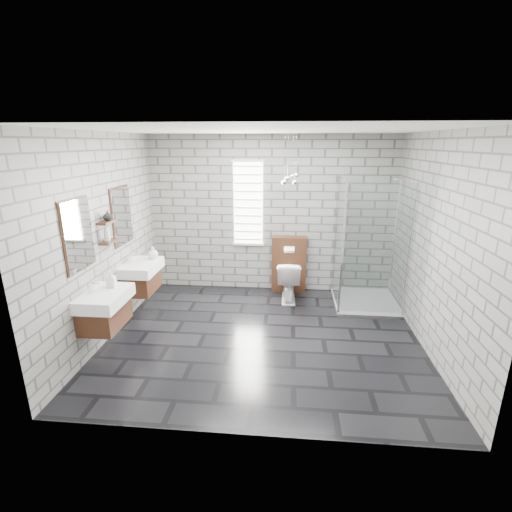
# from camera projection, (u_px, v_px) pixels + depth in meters

# --- Properties ---
(floor) EXTENTS (4.20, 3.60, 0.02)m
(floor) POSITION_uv_depth(u_px,v_px,m) (263.00, 337.00, 5.10)
(floor) COLOR black
(floor) RESTS_ON ground
(ceiling) EXTENTS (4.20, 3.60, 0.02)m
(ceiling) POSITION_uv_depth(u_px,v_px,m) (265.00, 129.00, 4.30)
(ceiling) COLOR white
(ceiling) RESTS_ON wall_back
(wall_back) EXTENTS (4.20, 0.02, 2.70)m
(wall_back) POSITION_uv_depth(u_px,v_px,m) (271.00, 215.00, 6.43)
(wall_back) COLOR gray
(wall_back) RESTS_ON floor
(wall_front) EXTENTS (4.20, 0.02, 2.70)m
(wall_front) POSITION_uv_depth(u_px,v_px,m) (248.00, 300.00, 2.98)
(wall_front) COLOR gray
(wall_front) RESTS_ON floor
(wall_left) EXTENTS (0.02, 3.60, 2.70)m
(wall_left) POSITION_uv_depth(u_px,v_px,m) (105.00, 238.00, 4.89)
(wall_left) COLOR gray
(wall_left) RESTS_ON floor
(wall_right) EXTENTS (0.02, 3.60, 2.70)m
(wall_right) POSITION_uv_depth(u_px,v_px,m) (436.00, 246.00, 4.52)
(wall_right) COLOR gray
(wall_right) RESTS_ON floor
(vanity_left) EXTENTS (0.47, 0.70, 1.57)m
(vanity_left) POSITION_uv_depth(u_px,v_px,m) (101.00, 299.00, 4.44)
(vanity_left) COLOR #482716
(vanity_left) RESTS_ON wall_left
(vanity_right) EXTENTS (0.47, 0.70, 1.57)m
(vanity_right) POSITION_uv_depth(u_px,v_px,m) (139.00, 268.00, 5.53)
(vanity_right) COLOR #482716
(vanity_right) RESTS_ON wall_left
(shelf_lower) EXTENTS (0.14, 0.30, 0.03)m
(shelf_lower) POSITION_uv_depth(u_px,v_px,m) (109.00, 241.00, 4.84)
(shelf_lower) COLOR #482716
(shelf_lower) RESTS_ON wall_left
(shelf_upper) EXTENTS (0.14, 0.30, 0.03)m
(shelf_upper) POSITION_uv_depth(u_px,v_px,m) (106.00, 222.00, 4.76)
(shelf_upper) COLOR #482716
(shelf_upper) RESTS_ON wall_left
(window) EXTENTS (0.56, 0.05, 1.48)m
(window) POSITION_uv_depth(u_px,v_px,m) (248.00, 204.00, 6.37)
(window) COLOR white
(window) RESTS_ON wall_back
(cistern_panel) EXTENTS (0.60, 0.20, 1.00)m
(cistern_panel) POSITION_uv_depth(u_px,v_px,m) (289.00, 264.00, 6.54)
(cistern_panel) COLOR #482716
(cistern_panel) RESTS_ON floor
(flush_plate) EXTENTS (0.18, 0.01, 0.12)m
(flush_plate) POSITION_uv_depth(u_px,v_px,m) (289.00, 250.00, 6.35)
(flush_plate) COLOR silver
(flush_plate) RESTS_ON cistern_panel
(shower_enclosure) EXTENTS (1.00, 1.00, 2.03)m
(shower_enclosure) POSITION_uv_depth(u_px,v_px,m) (362.00, 276.00, 5.95)
(shower_enclosure) COLOR white
(shower_enclosure) RESTS_ON floor
(pendant_cluster) EXTENTS (0.27, 0.21, 0.78)m
(pendant_cluster) POSITION_uv_depth(u_px,v_px,m) (291.00, 178.00, 5.77)
(pendant_cluster) COLOR silver
(pendant_cluster) RESTS_ON ceiling
(toilet) EXTENTS (0.39, 0.68, 0.69)m
(toilet) POSITION_uv_depth(u_px,v_px,m) (288.00, 280.00, 6.22)
(toilet) COLOR white
(toilet) RESTS_ON floor
(soap_bottle_a) EXTENTS (0.11, 0.11, 0.21)m
(soap_bottle_a) POSITION_uv_depth(u_px,v_px,m) (111.00, 279.00, 4.54)
(soap_bottle_a) COLOR #B2B2B2
(soap_bottle_a) RESTS_ON vanity_left
(soap_bottle_b) EXTENTS (0.18, 0.18, 0.19)m
(soap_bottle_b) POSITION_uv_depth(u_px,v_px,m) (153.00, 253.00, 5.67)
(soap_bottle_b) COLOR #B2B2B2
(soap_bottle_b) RESTS_ON vanity_right
(soap_bottle_c) EXTENTS (0.09, 0.09, 0.21)m
(soap_bottle_c) POSITION_uv_depth(u_px,v_px,m) (107.00, 233.00, 4.76)
(soap_bottle_c) COLOR #B2B2B2
(soap_bottle_c) RESTS_ON shelf_lower
(vase) EXTENTS (0.14, 0.14, 0.13)m
(vase) POSITION_uv_depth(u_px,v_px,m) (108.00, 216.00, 4.77)
(vase) COLOR #B2B2B2
(vase) RESTS_ON shelf_upper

